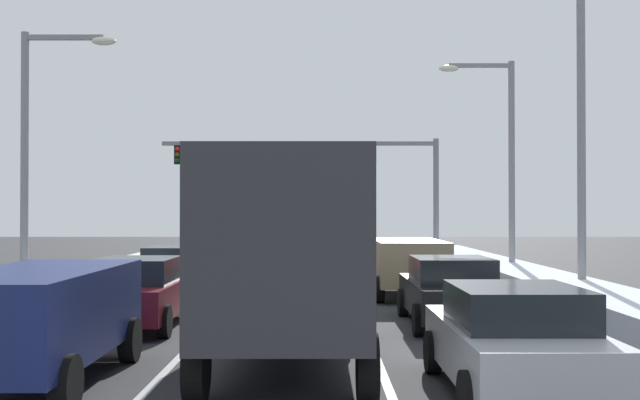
# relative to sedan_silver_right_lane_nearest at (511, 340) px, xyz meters

# --- Properties ---
(ground_plane) EXTENTS (120.00, 120.00, 0.00)m
(ground_plane) POSITION_rel_sedan_silver_right_lane_nearest_xyz_m (-3.37, 8.31, -0.76)
(ground_plane) COLOR #333335
(lane_stripe_between_right_lane_and_center_lane) EXTENTS (0.14, 39.19, 0.01)m
(lane_stripe_between_right_lane_and_center_lane) POSITION_rel_sedan_silver_right_lane_nearest_xyz_m (-1.67, 11.87, -0.76)
(lane_stripe_between_right_lane_and_center_lane) COLOR silver
(lane_stripe_between_right_lane_and_center_lane) RESTS_ON ground
(lane_stripe_between_center_lane_and_left_lane) EXTENTS (0.14, 39.19, 0.01)m
(lane_stripe_between_center_lane_and_left_lane) POSITION_rel_sedan_silver_right_lane_nearest_xyz_m (-5.07, 11.87, -0.76)
(lane_stripe_between_center_lane_and_left_lane) COLOR silver
(lane_stripe_between_center_lane_and_left_lane) RESTS_ON ground
(snow_bank_right_shoulder) EXTENTS (2.04, 39.19, 0.74)m
(snow_bank_right_shoulder) POSITION_rel_sedan_silver_right_lane_nearest_xyz_m (3.63, 11.87, -0.39)
(snow_bank_right_shoulder) COLOR silver
(snow_bank_right_shoulder) RESTS_ON ground
(snow_bank_left_shoulder) EXTENTS (1.48, 39.19, 0.59)m
(snow_bank_left_shoulder) POSITION_rel_sedan_silver_right_lane_nearest_xyz_m (-10.37, 11.87, -0.47)
(snow_bank_left_shoulder) COLOR silver
(snow_bank_left_shoulder) RESTS_ON ground
(sedan_silver_right_lane_nearest) EXTENTS (2.00, 4.50, 1.51)m
(sedan_silver_right_lane_nearest) POSITION_rel_sedan_silver_right_lane_nearest_xyz_m (0.00, 0.00, 0.00)
(sedan_silver_right_lane_nearest) COLOR #B7BABF
(sedan_silver_right_lane_nearest) RESTS_ON ground
(sedan_black_right_lane_second) EXTENTS (2.00, 4.50, 1.51)m
(sedan_black_right_lane_second) POSITION_rel_sedan_silver_right_lane_nearest_xyz_m (0.24, 6.81, 0.00)
(sedan_black_right_lane_second) COLOR black
(sedan_black_right_lane_second) RESTS_ON ground
(suv_tan_right_lane_third) EXTENTS (2.16, 4.90, 1.67)m
(suv_tan_right_lane_third) POSITION_rel_sedan_silver_right_lane_nearest_xyz_m (-0.05, 12.87, 0.25)
(suv_tan_right_lane_third) COLOR #937F60
(suv_tan_right_lane_third) RESTS_ON ground
(box_truck_center_lane_nearest) EXTENTS (2.53, 7.20, 3.36)m
(box_truck_center_lane_nearest) POSITION_rel_sedan_silver_right_lane_nearest_xyz_m (-3.15, 2.07, 1.14)
(box_truck_center_lane_nearest) COLOR #38383D
(box_truck_center_lane_nearest) RESTS_ON ground
(sedan_green_center_lane_second) EXTENTS (2.00, 4.50, 1.51)m
(sedan_green_center_lane_second) POSITION_rel_sedan_silver_right_lane_nearest_xyz_m (-3.18, 10.14, 0.00)
(sedan_green_center_lane_second) COLOR #1E5633
(sedan_green_center_lane_second) RESTS_ON ground
(suv_red_center_lane_third) EXTENTS (2.16, 4.90, 1.67)m
(suv_red_center_lane_third) POSITION_rel_sedan_silver_right_lane_nearest_xyz_m (-3.14, 17.26, 0.25)
(suv_red_center_lane_third) COLOR maroon
(suv_red_center_lane_third) RESTS_ON ground
(suv_navy_left_lane_nearest) EXTENTS (2.16, 4.90, 1.67)m
(suv_navy_left_lane_nearest) POSITION_rel_sedan_silver_right_lane_nearest_xyz_m (-6.77, 0.80, 0.25)
(suv_navy_left_lane_nearest) COLOR navy
(suv_navy_left_lane_nearest) RESTS_ON ground
(sedan_maroon_left_lane_second) EXTENTS (2.00, 4.50, 1.51)m
(sedan_maroon_left_lane_second) POSITION_rel_sedan_silver_right_lane_nearest_xyz_m (-6.62, 6.53, 0.00)
(sedan_maroon_left_lane_second) COLOR maroon
(sedan_maroon_left_lane_second) RESTS_ON ground
(sedan_white_left_lane_third) EXTENTS (2.00, 4.50, 1.51)m
(sedan_white_left_lane_third) POSITION_rel_sedan_silver_right_lane_nearest_xyz_m (-6.74, 12.25, 0.00)
(sedan_white_left_lane_third) COLOR silver
(sedan_white_left_lane_third) RESTS_ON ground
(traffic_light_gantry) EXTENTS (14.00, 0.47, 6.20)m
(traffic_light_gantry) POSITION_rel_sedan_silver_right_lane_nearest_xyz_m (-2.06, 29.67, 4.12)
(traffic_light_gantry) COLOR slate
(traffic_light_gantry) RESTS_ON ground
(street_lamp_right_near) EXTENTS (2.66, 0.36, 8.97)m
(street_lamp_right_near) POSITION_rel_sedan_silver_right_lane_nearest_xyz_m (3.87, 10.09, 4.54)
(street_lamp_right_near) COLOR gray
(street_lamp_right_near) RESTS_ON ground
(street_lamp_right_mid) EXTENTS (2.66, 0.36, 7.79)m
(street_lamp_right_mid) POSITION_rel_sedan_silver_right_lane_nearest_xyz_m (3.70, 17.21, 3.93)
(street_lamp_right_mid) COLOR gray
(street_lamp_right_mid) RESTS_ON ground
(street_lamp_left_mid) EXTENTS (2.66, 0.36, 7.53)m
(street_lamp_left_mid) POSITION_rel_sedan_silver_right_lane_nearest_xyz_m (-10.51, 11.48, 3.79)
(street_lamp_left_mid) COLOR gray
(street_lamp_left_mid) RESTS_ON ground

